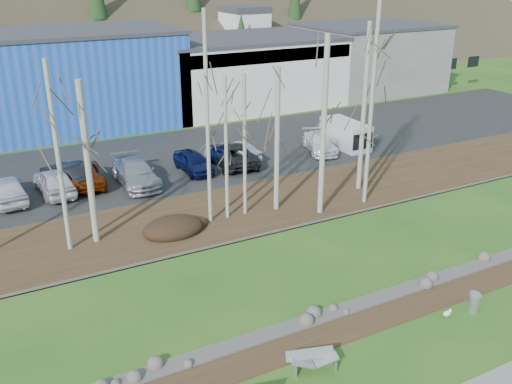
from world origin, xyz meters
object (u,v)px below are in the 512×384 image
car_0 (54,181)px  car_6 (233,154)px  car_3 (135,173)px  car_8 (227,156)px  litter_bin (474,303)px  seagull (447,313)px  car_4 (193,162)px  car_7 (320,143)px  van_white (347,135)px  car_5 (233,152)px  car_9 (7,189)px  car_1 (69,174)px  bench_damaged (313,360)px  car_2 (83,174)px

car_0 → car_6: (12.26, -0.19, -0.03)m
car_3 → car_8: size_ratio=1.30×
litter_bin → seagull: (-1.25, 0.23, -0.21)m
car_4 → car_7: 10.24m
litter_bin → car_8: 21.24m
car_3 → car_4: (4.23, 0.49, -0.08)m
car_7 → van_white: 2.52m
litter_bin → van_white: van_white is taller
car_5 → car_9: bearing=-21.1°
car_6 → car_4: bearing=13.1°
litter_bin → car_3: 22.21m
car_8 → car_5: bearing=38.2°
litter_bin → car_9: 26.64m
car_3 → car_7: size_ratio=1.17×
car_1 → car_9: (-3.82, -0.92, 0.02)m
bench_damaged → car_3: (-0.09, 20.58, 0.54)m
car_2 → car_3: car_3 is taller
seagull → car_8: 20.98m
car_0 → van_white: 21.90m
car_2 → van_white: van_white is taller
car_5 → car_2: bearing=-24.6°
car_6 → car_5: bearing=-103.7°
car_0 → van_white: size_ratio=1.03×
car_0 → car_5: car_0 is taller
car_4 → van_white: 12.74m
litter_bin → car_5: bearing=91.3°
bench_damaged → litter_bin: litter_bin is taller
car_8 → car_9: car_9 is taller
car_2 → car_8: car_2 is taller
car_2 → litter_bin: bearing=122.5°
car_0 → car_1: size_ratio=0.99×
car_1 → car_8: size_ratio=1.14×
car_6 → car_8: bearing=25.8°
car_0 → car_7: 19.41m
car_6 → car_8: (-0.53, -0.14, -0.06)m
car_6 → car_9: (-15.00, 0.19, 0.03)m
car_1 → van_white: (20.81, -1.61, 0.21)m
bench_damaged → car_8: size_ratio=0.44×
car_3 → bench_damaged: bearing=-88.3°
car_4 → car_9: 11.90m
car_8 → van_white: (10.16, -0.35, 0.28)m
car_5 → car_9: size_ratio=0.92×
car_1 → car_6: 11.23m
car_6 → van_white: size_ratio=1.22×
car_8 → van_white: 10.17m
car_3 → car_8: 6.82m
car_2 → car_5: 10.56m
car_7 → car_3: bearing=-160.6°
car_3 → car_6: (7.33, 0.63, -0.01)m
car_3 → car_9: 7.71m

